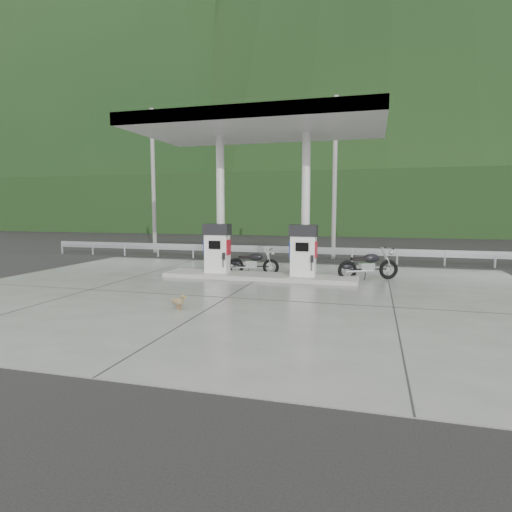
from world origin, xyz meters
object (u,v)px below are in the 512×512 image
(gas_pump_right, at_px, (303,251))
(motorcycle_right, at_px, (368,266))
(gas_pump_left, at_px, (217,248))
(duck, at_px, (178,302))
(motorcycle_left, at_px, (253,263))

(gas_pump_right, distance_m, motorcycle_right, 2.41)
(gas_pump_left, distance_m, gas_pump_right, 3.20)
(motorcycle_right, xyz_separation_m, duck, (-4.54, -5.89, -0.33))
(gas_pump_left, bearing_deg, duck, -80.46)
(gas_pump_left, height_order, duck, gas_pump_left)
(motorcycle_right, bearing_deg, duck, -151.20)
(motorcycle_left, xyz_separation_m, motorcycle_right, (4.25, 0.00, 0.05))
(motorcycle_left, height_order, duck, motorcycle_left)
(motorcycle_left, height_order, motorcycle_right, motorcycle_right)
(motorcycle_left, distance_m, duck, 5.90)
(gas_pump_left, relative_size, gas_pump_right, 1.00)
(duck, bearing_deg, gas_pump_right, 87.20)
(gas_pump_right, relative_size, motorcycle_right, 0.86)
(gas_pump_left, distance_m, motorcycle_right, 5.49)
(gas_pump_right, relative_size, motorcycle_left, 0.97)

